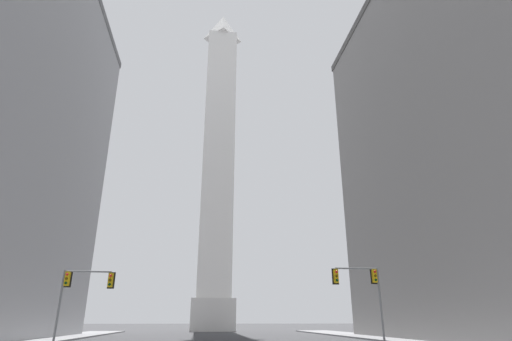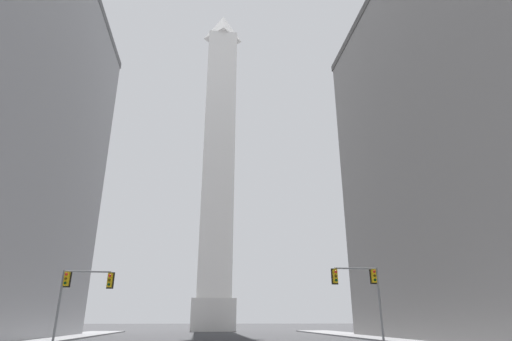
% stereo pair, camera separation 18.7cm
% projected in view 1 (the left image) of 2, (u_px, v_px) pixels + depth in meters
% --- Properties ---
extents(obelisk, '(7.13, 7.13, 63.67)m').
position_uv_depth(obelisk, '(218.00, 157.00, 75.27)').
color(obelisk, silver).
rests_on(obelisk, ground_plane).
extents(traffic_light_mid_left, '(4.20, 0.52, 5.56)m').
position_uv_depth(traffic_light_mid_left, '(80.00, 287.00, 32.27)').
color(traffic_light_mid_left, slate).
rests_on(traffic_light_mid_left, ground_plane).
extents(traffic_light_mid_right, '(4.19, 0.50, 5.95)m').
position_uv_depth(traffic_light_mid_right, '(364.00, 285.00, 33.68)').
color(traffic_light_mid_right, slate).
rests_on(traffic_light_mid_right, ground_plane).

